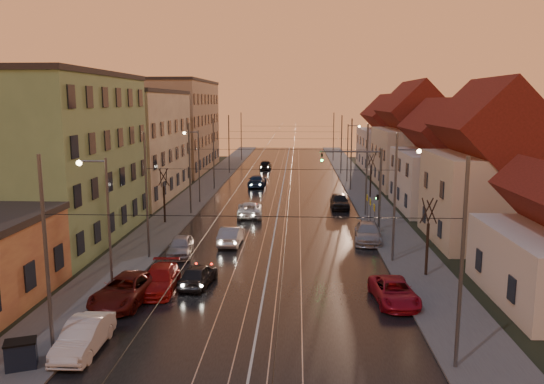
# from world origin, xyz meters

# --- Properties ---
(ground) EXTENTS (160.00, 160.00, 0.00)m
(ground) POSITION_xyz_m (0.00, 0.00, 0.00)
(ground) COLOR black
(ground) RESTS_ON ground
(road) EXTENTS (16.00, 120.00, 0.04)m
(road) POSITION_xyz_m (0.00, 40.00, 0.02)
(road) COLOR black
(road) RESTS_ON ground
(sidewalk_left) EXTENTS (4.00, 120.00, 0.15)m
(sidewalk_left) POSITION_xyz_m (-10.00, 40.00, 0.07)
(sidewalk_left) COLOR #4C4C4C
(sidewalk_left) RESTS_ON ground
(sidewalk_right) EXTENTS (4.00, 120.00, 0.15)m
(sidewalk_right) POSITION_xyz_m (10.00, 40.00, 0.07)
(sidewalk_right) COLOR #4C4C4C
(sidewalk_right) RESTS_ON ground
(tram_rail_0) EXTENTS (0.06, 120.00, 0.03)m
(tram_rail_0) POSITION_xyz_m (-2.20, 40.00, 0.06)
(tram_rail_0) COLOR gray
(tram_rail_0) RESTS_ON road
(tram_rail_1) EXTENTS (0.06, 120.00, 0.03)m
(tram_rail_1) POSITION_xyz_m (-0.77, 40.00, 0.06)
(tram_rail_1) COLOR gray
(tram_rail_1) RESTS_ON road
(tram_rail_2) EXTENTS (0.06, 120.00, 0.03)m
(tram_rail_2) POSITION_xyz_m (0.77, 40.00, 0.06)
(tram_rail_2) COLOR gray
(tram_rail_2) RESTS_ON road
(tram_rail_3) EXTENTS (0.06, 120.00, 0.03)m
(tram_rail_3) POSITION_xyz_m (2.20, 40.00, 0.06)
(tram_rail_3) COLOR gray
(tram_rail_3) RESTS_ON road
(apartment_left_1) EXTENTS (10.00, 18.00, 13.00)m
(apartment_left_1) POSITION_xyz_m (-17.50, 14.00, 6.50)
(apartment_left_1) COLOR #6B935D
(apartment_left_1) RESTS_ON ground
(apartment_left_2) EXTENTS (10.00, 20.00, 12.00)m
(apartment_left_2) POSITION_xyz_m (-17.50, 34.00, 6.00)
(apartment_left_2) COLOR tan
(apartment_left_2) RESTS_ON ground
(apartment_left_3) EXTENTS (10.00, 24.00, 14.00)m
(apartment_left_3) POSITION_xyz_m (-17.50, 58.00, 7.00)
(apartment_left_3) COLOR #977F61
(apartment_left_3) RESTS_ON ground
(house_right_1) EXTENTS (8.67, 10.20, 10.80)m
(house_right_1) POSITION_xyz_m (17.00, 15.00, 5.45)
(house_right_1) COLOR beige
(house_right_1) RESTS_ON ground
(house_right_2) EXTENTS (9.18, 12.24, 9.20)m
(house_right_2) POSITION_xyz_m (17.00, 28.00, 4.64)
(house_right_2) COLOR silver
(house_right_2) RESTS_ON ground
(house_right_3) EXTENTS (9.18, 14.28, 11.50)m
(house_right_3) POSITION_xyz_m (17.00, 43.00, 5.80)
(house_right_3) COLOR beige
(house_right_3) RESTS_ON ground
(house_right_4) EXTENTS (9.18, 16.32, 10.00)m
(house_right_4) POSITION_xyz_m (17.00, 61.00, 5.05)
(house_right_4) COLOR silver
(house_right_4) RESTS_ON ground
(catenary_pole_l_0) EXTENTS (0.16, 0.16, 9.00)m
(catenary_pole_l_0) POSITION_xyz_m (-8.60, -6.00, 4.50)
(catenary_pole_l_0) COLOR #595B60
(catenary_pole_l_0) RESTS_ON ground
(catenary_pole_r_0) EXTENTS (0.16, 0.16, 9.00)m
(catenary_pole_r_0) POSITION_xyz_m (8.60, -6.00, 4.50)
(catenary_pole_r_0) COLOR #595B60
(catenary_pole_r_0) RESTS_ON ground
(catenary_pole_l_1) EXTENTS (0.16, 0.16, 9.00)m
(catenary_pole_l_1) POSITION_xyz_m (-8.60, 9.00, 4.50)
(catenary_pole_l_1) COLOR #595B60
(catenary_pole_l_1) RESTS_ON ground
(catenary_pole_r_1) EXTENTS (0.16, 0.16, 9.00)m
(catenary_pole_r_1) POSITION_xyz_m (8.60, 9.00, 4.50)
(catenary_pole_r_1) COLOR #595B60
(catenary_pole_r_1) RESTS_ON ground
(catenary_pole_l_2) EXTENTS (0.16, 0.16, 9.00)m
(catenary_pole_l_2) POSITION_xyz_m (-8.60, 24.00, 4.50)
(catenary_pole_l_2) COLOR #595B60
(catenary_pole_l_2) RESTS_ON ground
(catenary_pole_r_2) EXTENTS (0.16, 0.16, 9.00)m
(catenary_pole_r_2) POSITION_xyz_m (8.60, 24.00, 4.50)
(catenary_pole_r_2) COLOR #595B60
(catenary_pole_r_2) RESTS_ON ground
(catenary_pole_l_3) EXTENTS (0.16, 0.16, 9.00)m
(catenary_pole_l_3) POSITION_xyz_m (-8.60, 39.00, 4.50)
(catenary_pole_l_3) COLOR #595B60
(catenary_pole_l_3) RESTS_ON ground
(catenary_pole_r_3) EXTENTS (0.16, 0.16, 9.00)m
(catenary_pole_r_3) POSITION_xyz_m (8.60, 39.00, 4.50)
(catenary_pole_r_3) COLOR #595B60
(catenary_pole_r_3) RESTS_ON ground
(catenary_pole_l_4) EXTENTS (0.16, 0.16, 9.00)m
(catenary_pole_l_4) POSITION_xyz_m (-8.60, 54.00, 4.50)
(catenary_pole_l_4) COLOR #595B60
(catenary_pole_l_4) RESTS_ON ground
(catenary_pole_r_4) EXTENTS (0.16, 0.16, 9.00)m
(catenary_pole_r_4) POSITION_xyz_m (8.60, 54.00, 4.50)
(catenary_pole_r_4) COLOR #595B60
(catenary_pole_r_4) RESTS_ON ground
(catenary_pole_l_5) EXTENTS (0.16, 0.16, 9.00)m
(catenary_pole_l_5) POSITION_xyz_m (-8.60, 72.00, 4.50)
(catenary_pole_l_5) COLOR #595B60
(catenary_pole_l_5) RESTS_ON ground
(catenary_pole_r_5) EXTENTS (0.16, 0.16, 9.00)m
(catenary_pole_r_5) POSITION_xyz_m (8.60, 72.00, 4.50)
(catenary_pole_r_5) COLOR #595B60
(catenary_pole_r_5) RESTS_ON ground
(street_lamp_0) EXTENTS (1.75, 0.32, 8.00)m
(street_lamp_0) POSITION_xyz_m (-9.10, 2.00, 4.89)
(street_lamp_0) COLOR #595B60
(street_lamp_0) RESTS_ON ground
(street_lamp_1) EXTENTS (1.75, 0.32, 8.00)m
(street_lamp_1) POSITION_xyz_m (9.10, 10.00, 4.89)
(street_lamp_1) COLOR #595B60
(street_lamp_1) RESTS_ON ground
(street_lamp_2) EXTENTS (1.75, 0.32, 8.00)m
(street_lamp_2) POSITION_xyz_m (-9.10, 30.00, 4.89)
(street_lamp_2) COLOR #595B60
(street_lamp_2) RESTS_ON ground
(street_lamp_3) EXTENTS (1.75, 0.32, 8.00)m
(street_lamp_3) POSITION_xyz_m (9.10, 46.00, 4.89)
(street_lamp_3) COLOR #595B60
(street_lamp_3) RESTS_ON ground
(traffic_light_mast) EXTENTS (5.30, 0.32, 7.20)m
(traffic_light_mast) POSITION_xyz_m (7.99, 18.00, 4.60)
(traffic_light_mast) COLOR #595B60
(traffic_light_mast) RESTS_ON ground
(bare_tree_0) EXTENTS (1.09, 1.09, 5.11)m
(bare_tree_0) POSITION_xyz_m (-10.20, 20.00, 2.49)
(bare_tree_0) COLOR black
(bare_tree_0) RESTS_ON ground
(bare_tree_1) EXTENTS (1.09, 1.09, 5.11)m
(bare_tree_1) POSITION_xyz_m (10.20, 6.00, 2.49)
(bare_tree_1) COLOR black
(bare_tree_1) RESTS_ON ground
(bare_tree_2) EXTENTS (1.09, 1.09, 5.11)m
(bare_tree_2) POSITION_xyz_m (10.40, 34.00, 2.49)
(bare_tree_2) COLOR black
(bare_tree_2) RESTS_ON ground
(driving_car_0) EXTENTS (2.12, 4.21, 1.37)m
(driving_car_0) POSITION_xyz_m (-4.07, 3.75, 0.69)
(driving_car_0) COLOR black
(driving_car_0) RESTS_ON ground
(driving_car_1) EXTENTS (1.77, 4.48, 1.45)m
(driving_car_1) POSITION_xyz_m (-3.22, 13.18, 0.73)
(driving_car_1) COLOR #A4A4A9
(driving_car_1) RESTS_ON ground
(driving_car_2) EXTENTS (2.68, 5.23, 1.41)m
(driving_car_2) POSITION_xyz_m (-2.68, 23.36, 0.71)
(driving_car_2) COLOR silver
(driving_car_2) RESTS_ON ground
(driving_car_3) EXTENTS (2.27, 5.42, 1.57)m
(driving_car_3) POSITION_xyz_m (-3.31, 41.46, 0.78)
(driving_car_3) COLOR #162744
(driving_car_3) RESTS_ON ground
(driving_car_4) EXTENTS (1.84, 4.57, 1.56)m
(driving_car_4) POSITION_xyz_m (-3.29, 59.37, 0.78)
(driving_car_4) COLOR black
(driving_car_4) RESTS_ON ground
(parked_left_0) EXTENTS (1.54, 4.36, 1.43)m
(parked_left_0) POSITION_xyz_m (-7.60, -5.12, 0.72)
(parked_left_0) COLOR #BEBEBE
(parked_left_0) RESTS_ON ground
(parked_left_1) EXTENTS (3.17, 5.68, 1.50)m
(parked_left_1) POSITION_xyz_m (-7.60, 0.73, 0.75)
(parked_left_1) COLOR #57120F
(parked_left_1) RESTS_ON ground
(parked_left_2) EXTENTS (2.20, 4.92, 1.40)m
(parked_left_2) POSITION_xyz_m (-6.20, 2.69, 0.70)
(parked_left_2) COLOR #A91210
(parked_left_2) RESTS_ON ground
(parked_left_3) EXTENTS (2.06, 4.34, 1.44)m
(parked_left_3) POSITION_xyz_m (-6.53, 9.90, 0.72)
(parked_left_3) COLOR #A9A9AF
(parked_left_3) RESTS_ON ground
(parked_right_0) EXTENTS (2.52, 4.81, 1.29)m
(parked_right_0) POSITION_xyz_m (7.36, 1.45, 0.65)
(parked_right_0) COLOR maroon
(parked_right_0) RESTS_ON ground
(parked_right_1) EXTENTS (2.56, 5.26, 1.47)m
(parked_right_1) POSITION_xyz_m (7.59, 14.49, 0.74)
(parked_right_1) COLOR #A8A8AE
(parked_right_1) RESTS_ON ground
(parked_right_2) EXTENTS (1.89, 4.64, 1.58)m
(parked_right_2) POSITION_xyz_m (6.38, 27.73, 0.79)
(parked_right_2) COLOR black
(parked_right_2) RESTS_ON ground
(dumpster) EXTENTS (1.41, 1.20, 1.10)m
(dumpster) POSITION_xyz_m (-9.51, -6.95, 0.70)
(dumpster) COLOR black
(dumpster) RESTS_ON sidewalk_left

